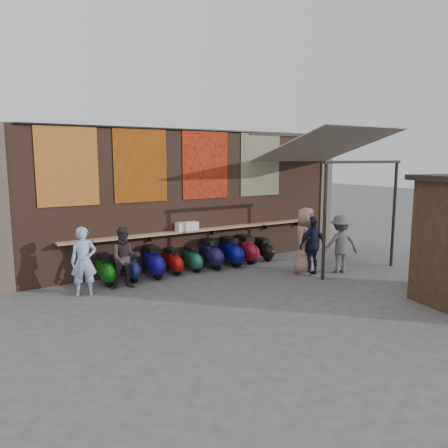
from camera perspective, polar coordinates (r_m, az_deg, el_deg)
name	(u,v)px	position (r m, az deg, el deg)	size (l,w,h in m)	color
ground	(244,286)	(11.10, 2.68, -8.09)	(70.00, 70.00, 0.00)	#474749
brick_wall	(193,198)	(12.99, -4.03, 3.36)	(10.00, 0.40, 4.00)	brown
pier_right	(321,191)	(16.08, 12.61, 4.19)	(0.50, 0.50, 4.00)	#4C4238
eating_counter	(200,230)	(12.78, -3.22, -0.79)	(8.00, 0.32, 0.05)	#9E7A51
shelf_box	(187,226)	(12.54, -4.87, -0.31)	(0.64, 0.28, 0.25)	white
tapestry_redgold	(68,166)	(11.48, -19.76, 7.18)	(1.50, 0.02, 2.00)	maroon
tapestry_sun	(141,165)	(12.03, -10.82, 7.57)	(1.50, 0.02, 2.00)	orange
tapestry_orange	(206,164)	(12.89, -2.43, 7.78)	(1.50, 0.02, 2.00)	#B53616
tapestry_multi	(260,164)	(13.98, 4.79, 7.83)	(1.50, 0.02, 2.00)	#255488
hang_rail	(196,130)	(12.76, -3.64, 12.17)	(0.06, 0.06, 9.50)	black
scooter_stool_0	(105,270)	(11.53, -15.23, -5.77)	(0.36, 0.81, 0.77)	#0E6211
scooter_stool_1	(130,267)	(11.75, -12.16, -5.46)	(0.35, 0.78, 0.74)	navy
scooter_stool_2	(153,262)	(11.94, -9.26, -4.90)	(0.40, 0.88, 0.84)	#120C87
scooter_stool_3	(173,261)	(12.24, -6.66, -4.84)	(0.33, 0.74, 0.70)	#B1120D
scooter_stool_4	(193,259)	(12.49, -4.11, -4.56)	(0.33, 0.73, 0.69)	#19664A
scooter_stool_5	(211,254)	(12.73, -1.71, -3.94)	(0.40, 0.88, 0.84)	#1B1349
scooter_stool_6	(231,252)	(13.04, 0.89, -3.63)	(0.40, 0.89, 0.84)	navy
scooter_stool_7	(246,249)	(13.40, 2.90, -3.32)	(0.39, 0.88, 0.83)	maroon
scooter_stool_8	(263,249)	(13.78, 5.15, -3.30)	(0.33, 0.73, 0.70)	black
diner_left	(84,261)	(10.70, -17.85, -4.66)	(0.59, 0.39, 1.61)	#99B4DF
diner_right	(125,258)	(10.98, -12.77, -4.35)	(0.74, 0.58, 1.53)	#31262A
shopper_navy	(312,245)	(12.21, 11.42, -2.76)	(0.96, 0.40, 1.63)	black
shopper_grey	(340,244)	(12.60, 14.95, -2.55)	(1.05, 0.60, 1.62)	#535457
shopper_tan	(305,241)	(12.28, 10.54, -2.16)	(0.90, 0.59, 1.85)	#8F645B
awning_canvas	(325,146)	(13.57, 13.02, 9.94)	(3.20, 3.40, 0.03)	beige
awning_ledger	(290,134)	(14.76, 8.63, 11.49)	(3.30, 0.08, 0.12)	#33261C
awning_header	(364,162)	(12.54, 17.81, 7.72)	(3.00, 0.08, 0.08)	black
awning_post_left	(324,222)	(11.63, 12.99, 0.30)	(0.09, 0.09, 3.10)	black
awning_post_right	(394,214)	(13.74, 21.31, 1.18)	(0.09, 0.09, 3.10)	black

